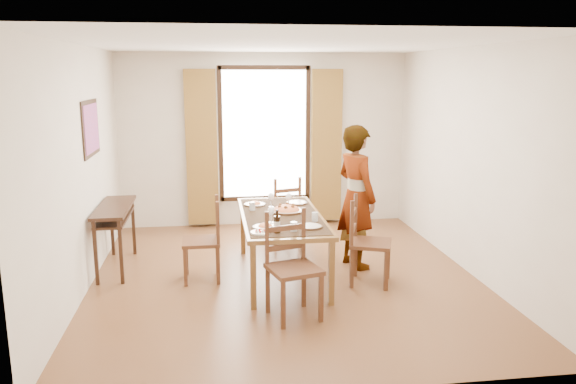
{
  "coord_description": "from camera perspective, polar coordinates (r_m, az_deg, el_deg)",
  "views": [
    {
      "loc": [
        -0.83,
        -6.29,
        2.39
      ],
      "look_at": [
        0.06,
        0.19,
        1.0
      ],
      "focal_mm": 35.0,
      "sensor_mm": 36.0,
      "label": 1
    }
  ],
  "objects": [
    {
      "name": "tumbler_c",
      "position": [
        5.91,
        0.58,
        -3.53
      ],
      "size": [
        0.07,
        0.07,
        0.1
      ],
      "primitive_type": "cylinder",
      "color": "silver",
      "rests_on": "dining_table"
    },
    {
      "name": "wine_glass_b",
      "position": [
        6.93,
        0.07,
        -0.84
      ],
      "size": [
        0.08,
        0.08,
        0.18
      ],
      "primitive_type": null,
      "color": "white",
      "rests_on": "dining_table"
    },
    {
      "name": "man",
      "position": [
        6.97,
        6.95,
        -0.49
      ],
      "size": [
        0.94,
        0.87,
        1.78
      ],
      "primitive_type": "imported",
      "rotation": [
        0.0,
        0.0,
        1.95
      ],
      "color": "gray",
      "rests_on": "ground"
    },
    {
      "name": "chair_north",
      "position": [
        7.95,
        -0.5,
        -2.07
      ],
      "size": [
        0.54,
        0.54,
        0.98
      ],
      "rotation": [
        0.0,
        0.0,
        3.43
      ],
      "color": "#52311B",
      "rests_on": "ground"
    },
    {
      "name": "dining_table",
      "position": [
        6.61,
        -0.67,
        -2.86
      ],
      "size": [
        0.93,
        1.97,
        0.76
      ],
      "color": "brown",
      "rests_on": "ground"
    },
    {
      "name": "wine_glass_c",
      "position": [
        6.94,
        -1.73,
        -0.82
      ],
      "size": [
        0.08,
        0.08,
        0.18
      ],
      "primitive_type": null,
      "color": "white",
      "rests_on": "dining_table"
    },
    {
      "name": "plate_ne",
      "position": [
        7.16,
        0.91,
        -0.95
      ],
      "size": [
        0.27,
        0.27,
        0.05
      ],
      "primitive_type": null,
      "color": "silver",
      "rests_on": "dining_table"
    },
    {
      "name": "chair_west",
      "position": [
        6.64,
        -8.49,
        -5.07
      ],
      "size": [
        0.44,
        0.44,
        0.98
      ],
      "rotation": [
        0.0,
        0.0,
        -1.56
      ],
      "color": "#52311B",
      "rests_on": "ground"
    },
    {
      "name": "wine_bottle",
      "position": [
        5.83,
        -1.12,
        -2.99
      ],
      "size": [
        0.07,
        0.07,
        0.25
      ],
      "primitive_type": null,
      "color": "black",
      "rests_on": "dining_table"
    },
    {
      "name": "ground",
      "position": [
        6.77,
        -0.29,
        -8.64
      ],
      "size": [
        5.0,
        5.0,
        0.0
      ],
      "primitive_type": "plane",
      "color": "#54301A",
      "rests_on": "ground"
    },
    {
      "name": "tumbler_b",
      "position": [
        6.82,
        -3.65,
        -1.44
      ],
      "size": [
        0.07,
        0.07,
        0.1
      ],
      "primitive_type": "cylinder",
      "color": "silver",
      "rests_on": "dining_table"
    },
    {
      "name": "plate_nw",
      "position": [
        7.08,
        -3.4,
        -1.13
      ],
      "size": [
        0.27,
        0.27,
        0.05
      ],
      "primitive_type": null,
      "color": "silver",
      "rests_on": "dining_table"
    },
    {
      "name": "chair_south",
      "position": [
        5.59,
        0.45,
        -7.83
      ],
      "size": [
        0.58,
        0.58,
        1.06
      ],
      "rotation": [
        0.0,
        0.0,
        0.27
      ],
      "color": "#52311B",
      "rests_on": "ground"
    },
    {
      "name": "wine_glass_a",
      "position": [
        6.22,
        -1.73,
        -2.34
      ],
      "size": [
        0.08,
        0.08,
        0.18
      ],
      "primitive_type": null,
      "color": "white",
      "rests_on": "dining_table"
    },
    {
      "name": "pasta_platter",
      "position": [
        6.72,
        -0.16,
        -1.61
      ],
      "size": [
        0.4,
        0.4,
        0.1
      ],
      "primitive_type": null,
      "color": "red",
      "rests_on": "dining_table"
    },
    {
      "name": "room_shell",
      "position": [
        6.52,
        -0.5,
        4.55
      ],
      "size": [
        4.6,
        5.1,
        2.74
      ],
      "color": "beige",
      "rests_on": "ground"
    },
    {
      "name": "caprese_plate",
      "position": [
        5.85,
        -2.85,
        -4.01
      ],
      "size": [
        0.2,
        0.2,
        0.04
      ],
      "primitive_type": null,
      "color": "silver",
      "rests_on": "dining_table"
    },
    {
      "name": "plate_sw",
      "position": [
        6.04,
        -2.34,
        -3.41
      ],
      "size": [
        0.27,
        0.27,
        0.05
      ],
      "primitive_type": null,
      "color": "silver",
      "rests_on": "dining_table"
    },
    {
      "name": "tumbler_a",
      "position": [
        6.31,
        2.75,
        -2.53
      ],
      "size": [
        0.07,
        0.07,
        0.1
      ],
      "primitive_type": "cylinder",
      "color": "silver",
      "rests_on": "dining_table"
    },
    {
      "name": "console_table",
      "position": [
        7.19,
        -17.21,
        -2.25
      ],
      "size": [
        0.38,
        1.2,
        0.8
      ],
      "color": "#331D11",
      "rests_on": "ground"
    },
    {
      "name": "plate_se",
      "position": [
        6.06,
        2.27,
        -3.36
      ],
      "size": [
        0.27,
        0.27,
        0.05
      ],
      "primitive_type": null,
      "color": "silver",
      "rests_on": "dining_table"
    },
    {
      "name": "chair_east",
      "position": [
        6.51,
        8.08,
        -5.24
      ],
      "size": [
        0.58,
        0.58,
        1.01
      ],
      "rotation": [
        0.0,
        0.0,
        1.21
      ],
      "color": "#52311B",
      "rests_on": "ground"
    }
  ]
}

